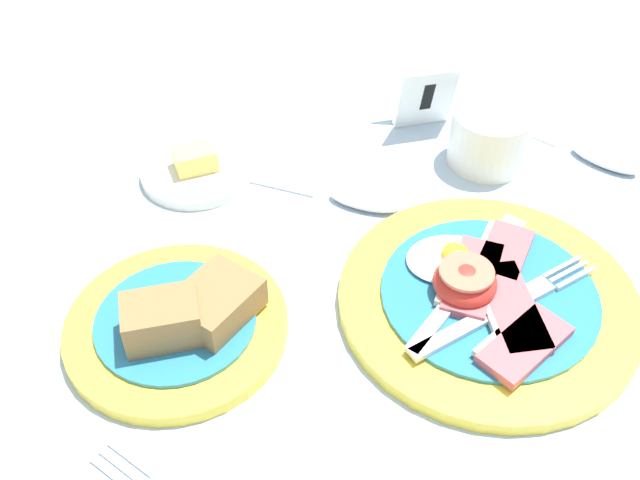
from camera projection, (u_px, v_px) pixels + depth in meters
name	position (u px, v px, depth m)	size (l,w,h in m)	color
ground_plane	(405.00, 302.00, 0.62)	(3.00, 3.00, 0.00)	#A3BCD1
breakfast_plate	(486.00, 296.00, 0.61)	(0.25, 0.25, 0.04)	yellow
bread_plate	(181.00, 320.00, 0.59)	(0.18, 0.18, 0.05)	yellow
sugar_cup	(490.00, 136.00, 0.74)	(0.08, 0.08, 0.06)	white
butter_dish	(196.00, 169.00, 0.74)	(0.11, 0.11, 0.03)	silver
number_card	(423.00, 93.00, 0.79)	(0.06, 0.05, 0.07)	white
teaspoon_by_saucer	(338.00, 195.00, 0.72)	(0.18, 0.11, 0.01)	silver
teaspoon_near_cup	(580.00, 149.00, 0.77)	(0.14, 0.16, 0.01)	silver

